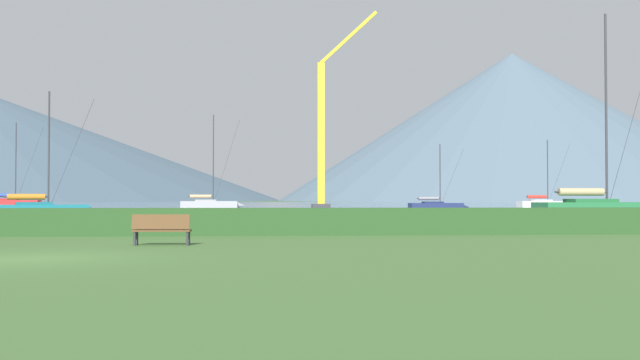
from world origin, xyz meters
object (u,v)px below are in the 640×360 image
sailboat_slip_1 (437,206)px  park_bench_near_path (162,228)px  sailboat_slip_0 (209,204)px  sailboat_slip_3 (41,210)px  dock_crane (323,142)px  sailboat_slip_6 (599,209)px  sailboat_slip_5 (11,203)px  sailboat_slip_2 (544,204)px

sailboat_slip_1 → park_bench_near_path: (-21.67, -56.38, -0.01)m
sailboat_slip_0 → sailboat_slip_3: size_ratio=1.32×
sailboat_slip_0 → sailboat_slip_3: (-8.45, -39.06, -0.07)m
park_bench_near_path → dock_crane: dock_crane is taller
sailboat_slip_1 → sailboat_slip_6: (2.14, -34.68, 0.20)m
sailboat_slip_0 → sailboat_slip_1: size_ratio=1.59×
sailboat_slip_5 → sailboat_slip_1: bearing=-27.5°
sailboat_slip_6 → park_bench_near_path: bearing=-140.1°
sailboat_slip_0 → sailboat_slip_6: sailboat_slip_6 is taller
sailboat_slip_5 → sailboat_slip_0: bearing=-26.0°
sailboat_slip_0 → park_bench_near_path: (3.60, -67.99, -0.13)m
sailboat_slip_2 → dock_crane: 32.89m
sailboat_slip_6 → sailboat_slip_3: bearing=166.2°
sailboat_slip_6 → dock_crane: bearing=108.1°
sailboat_slip_6 → sailboat_slip_5: bearing=131.2°
sailboat_slip_6 → dock_crane: (-14.22, 37.96, 6.93)m
sailboat_slip_0 → sailboat_slip_5: bearing=150.3°
sailboat_slip_1 → sailboat_slip_3: sailboat_slip_3 is taller
sailboat_slip_3 → sailboat_slip_6: 36.58m
sailboat_slip_2 → sailboat_slip_3: sailboat_slip_2 is taller
sailboat_slip_2 → sailboat_slip_5: size_ratio=0.79×
sailboat_slip_0 → sailboat_slip_3: 39.97m
sailboat_slip_0 → sailboat_slip_1: (25.28, -11.60, -0.12)m
sailboat_slip_2 → sailboat_slip_6: 52.21m
sailboat_slip_1 → sailboat_slip_3: size_ratio=0.83×
sailboat_slip_5 → park_bench_near_path: bearing=-73.2°
sailboat_slip_5 → park_bench_near_path: sailboat_slip_5 is taller
sailboat_slip_3 → dock_crane: 38.26m
sailboat_slip_5 → dock_crane: bearing=-29.7°
park_bench_near_path → sailboat_slip_2: bearing=64.2°
sailboat_slip_2 → sailboat_slip_5: sailboat_slip_5 is taller
sailboat_slip_0 → sailboat_slip_2: (43.07, 3.53, -0.04)m
sailboat_slip_1 → sailboat_slip_2: size_ratio=0.80×
sailboat_slip_1 → sailboat_slip_5: bearing=154.4°
sailboat_slip_1 → sailboat_slip_6: bearing=-89.0°
park_bench_near_path → sailboat_slip_6: bearing=45.4°
sailboat_slip_1 → park_bench_near_path: 60.41m
sailboat_slip_6 → park_bench_near_path: (-23.81, -21.71, -0.21)m
sailboat_slip_0 → sailboat_slip_5: size_ratio=1.01×
sailboat_slip_5 → sailboat_slip_3: bearing=-74.0°
sailboat_slip_3 → park_bench_near_path: sailboat_slip_3 is taller
sailboat_slip_5 → sailboat_slip_6: sailboat_slip_6 is taller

